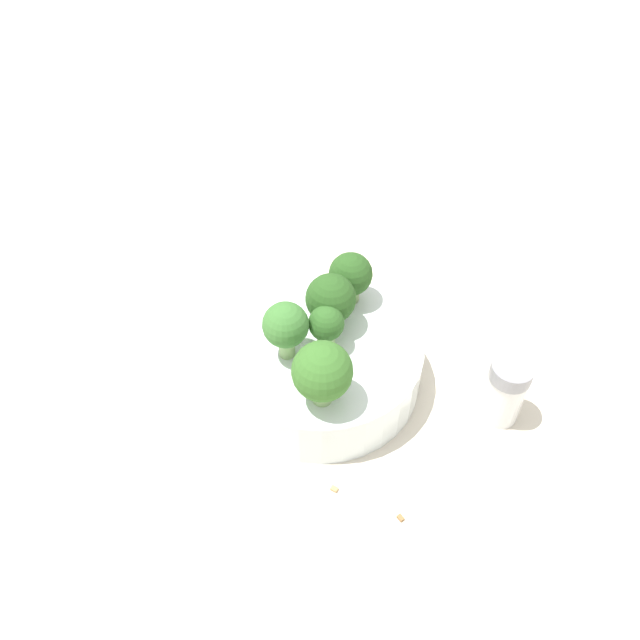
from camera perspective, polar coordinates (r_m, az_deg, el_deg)
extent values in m
plane|color=beige|center=(0.61, 0.00, -5.40)|extent=(3.00, 3.00, 0.00)
cylinder|color=silver|center=(0.59, 0.00, -3.84)|extent=(0.19, 0.19, 0.05)
cylinder|color=#8EB770|center=(0.56, 0.61, -1.46)|extent=(0.02, 0.02, 0.02)
sphere|color=#2D5B23|center=(0.55, 0.62, -0.22)|extent=(0.03, 0.03, 0.03)
cylinder|color=#8EB770|center=(0.58, 0.65, 0.55)|extent=(0.02, 0.02, 0.03)
sphere|color=#28511E|center=(0.57, 0.67, 2.05)|extent=(0.05, 0.05, 0.05)
cylinder|color=#84AD66|center=(0.55, -3.08, -2.07)|extent=(0.02, 0.02, 0.03)
sphere|color=#3D7533|center=(0.54, -3.17, -0.45)|extent=(0.04, 0.04, 0.04)
cylinder|color=#8EB770|center=(0.52, 0.20, -6.32)|extent=(0.02, 0.02, 0.03)
sphere|color=#386B28|center=(0.50, 0.21, -4.71)|extent=(0.05, 0.05, 0.05)
cylinder|color=#7A9E5B|center=(0.60, 2.75, 2.79)|extent=(0.02, 0.02, 0.03)
sphere|color=#28511E|center=(0.59, 2.82, 4.22)|extent=(0.04, 0.04, 0.04)
cylinder|color=silver|center=(0.59, 16.41, -6.72)|extent=(0.04, 0.04, 0.05)
cylinder|color=gray|center=(0.56, 17.12, -4.58)|extent=(0.04, 0.04, 0.01)
cube|color=tan|center=(0.54, 1.32, -15.11)|extent=(0.00, 0.01, 0.01)
cube|color=olive|center=(0.53, 7.39, -17.44)|extent=(0.01, 0.01, 0.01)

